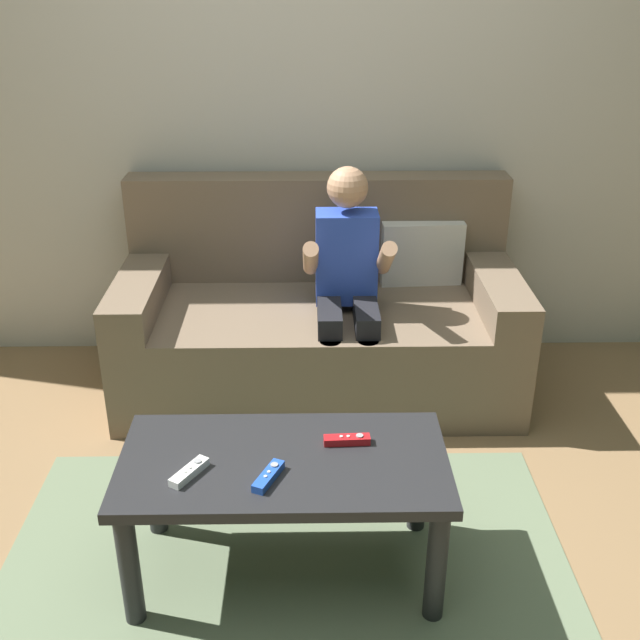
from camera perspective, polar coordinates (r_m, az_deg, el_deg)
ground_plane at (r=2.48m, az=-1.65°, el=-19.88°), size 10.25×10.25×0.00m
wall_back at (r=3.47m, az=-1.62°, el=17.03°), size 5.12×0.05×2.50m
couch at (r=3.38m, az=0.02°, el=-0.05°), size 1.69×0.80×0.89m
person_seated_on_couch at (r=3.09m, az=2.04°, el=2.93°), size 0.35×0.44×1.02m
coffee_table at (r=2.33m, az=-2.69°, el=-11.68°), size 0.97×0.49×0.43m
area_rug at (r=2.56m, az=-2.52°, el=-17.94°), size 1.81×1.22×0.01m
game_remote_red_near_edge at (r=2.34m, az=2.03°, el=-8.89°), size 0.14×0.04×0.03m
game_remote_white_center at (r=2.24m, az=-9.68°, el=-11.07°), size 0.10×0.14×0.03m
game_remote_blue_far_corner at (r=2.20m, az=-3.85°, el=-11.51°), size 0.09×0.14×0.03m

